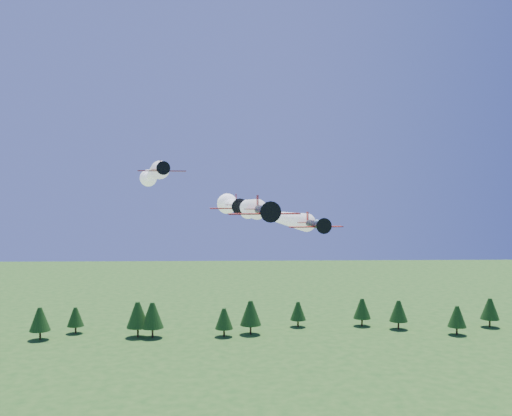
{
  "coord_description": "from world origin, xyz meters",
  "views": [
    {
      "loc": [
        -0.38,
        -76.35,
        46.58
      ],
      "look_at": [
        2.04,
        0.0,
        44.23
      ],
      "focal_mm": 40.0,
      "sensor_mm": 36.0,
      "label": 1
    }
  ],
  "objects_px": {
    "plane_right": "(267,215)",
    "plane_slot": "(238,206)",
    "plane_left": "(151,175)",
    "plane_lead": "(236,205)"
  },
  "relations": [
    {
      "from": "plane_right",
      "to": "plane_slot",
      "type": "bearing_deg",
      "value": -113.06
    },
    {
      "from": "plane_left",
      "to": "plane_right",
      "type": "distance_m",
      "value": 22.85
    },
    {
      "from": "plane_lead",
      "to": "plane_slot",
      "type": "relative_size",
      "value": 4.89
    },
    {
      "from": "plane_right",
      "to": "plane_slot",
      "type": "xyz_separation_m",
      "value": [
        -5.42,
        -22.64,
        2.29
      ]
    },
    {
      "from": "plane_lead",
      "to": "plane_slot",
      "type": "xyz_separation_m",
      "value": [
        0.26,
        -7.6,
        0.11
      ]
    },
    {
      "from": "plane_lead",
      "to": "plane_left",
      "type": "distance_m",
      "value": 23.39
    },
    {
      "from": "plane_left",
      "to": "plane_slot",
      "type": "relative_size",
      "value": 6.05
    },
    {
      "from": "plane_right",
      "to": "plane_lead",
      "type": "bearing_deg",
      "value": -120.29
    },
    {
      "from": "plane_lead",
      "to": "plane_left",
      "type": "xyz_separation_m",
      "value": [
        -15.9,
        16.34,
        5.23
      ]
    },
    {
      "from": "plane_lead",
      "to": "plane_right",
      "type": "bearing_deg",
      "value": 61.51
    }
  ]
}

